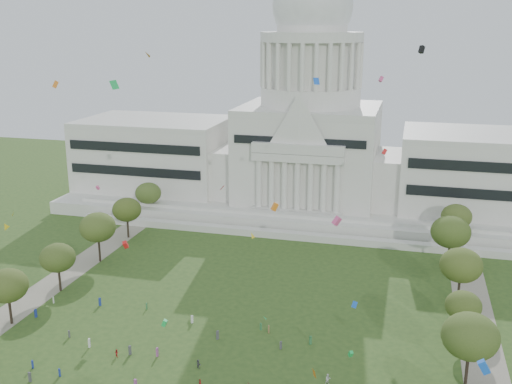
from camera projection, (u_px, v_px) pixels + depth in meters
capitol at (309, 142)px, 196.40m from camera, size 160.00×64.50×91.30m
path_left at (36, 296)px, 136.37m from camera, size 8.00×160.00×0.04m
path_right at (482, 352)px, 112.84m from camera, size 8.00×160.00×0.04m
row_tree_l_2 at (7, 286)px, 121.53m from camera, size 8.42×8.42×11.97m
row_tree_r_2 at (470, 336)px, 99.48m from camera, size 9.55×9.55×13.58m
row_tree_l_3 at (58, 258)px, 136.84m from camera, size 8.12×8.12×11.55m
row_tree_r_3 at (463, 306)px, 115.99m from camera, size 7.01×7.01×9.98m
row_tree_l_4 at (98, 227)px, 153.75m from camera, size 9.29×9.29×13.21m
row_tree_r_4 at (461, 265)px, 129.79m from camera, size 9.19×9.19×13.06m
row_tree_l_5 at (127, 210)px, 171.59m from camera, size 8.33×8.33×11.85m
row_tree_r_5 at (451, 232)px, 148.69m from camera, size 9.82×9.82×13.96m
row_tree_l_6 at (148, 193)px, 188.92m from camera, size 8.19×8.19×11.64m
row_tree_r_6 at (456, 217)px, 165.16m from camera, size 8.42×8.42×11.97m
person_2 at (328, 379)px, 102.70m from camera, size 1.12×0.99×1.96m
person_4 at (200, 383)px, 101.75m from camera, size 0.66×1.03×1.64m
person_5 at (198, 364)px, 107.65m from camera, size 1.51×1.49×1.64m
person_8 at (117, 353)px, 111.33m from camera, size 0.86×0.77×1.51m
distant_crowd at (144, 349)px, 112.45m from camera, size 61.16×33.68×1.93m
kite_swarm at (211, 236)px, 95.37m from camera, size 93.49×107.41×63.98m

